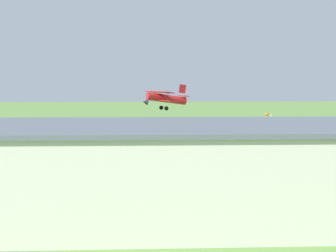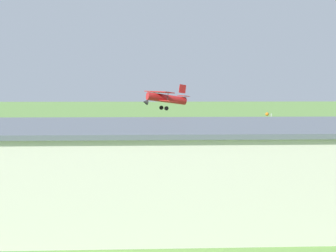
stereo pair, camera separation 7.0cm
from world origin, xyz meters
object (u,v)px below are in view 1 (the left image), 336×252
Objects in this scene: hangar at (175,170)px; person_near_hangar_door at (308,165)px; windsock at (268,117)px; person_watching_takeoff at (43,172)px; biplane at (165,98)px; person_at_fence_line at (43,164)px; person_beside_truck at (327,173)px.

hangar is 24.56× the size of person_near_hangar_door.
hangar reaches higher than windsock.
person_watching_takeoff is at bearing 6.23° from person_near_hangar_door.
biplane is 5.26× the size of person_watching_takeoff.
person_at_fence_line is 0.27× the size of windsock.
person_watching_takeoff is 32.67m from person_beside_truck.
person_at_fence_line is 33.63m from person_near_hangar_door.
biplane is (0.25, -29.30, 4.99)m from hangar.
person_beside_truck is at bearing -145.50° from hangar.
person_watching_takeoff is at bearing -2.73° from person_beside_truck.
windsock reaches higher than person_beside_truck.
person_beside_truck is 1.13× the size of person_near_hangar_door.
biplane is 22.88m from person_near_hangar_door.
windsock is (-0.10, -19.57, 4.57)m from person_near_hangar_door.
person_beside_truck is at bearing 90.64° from windsock.
person_beside_truck reaches higher than person_at_fence_line.
person_beside_truck reaches higher than person_watching_takeoff.
hangar is at bearing 136.63° from person_watching_takeoff.
person_at_fence_line reaches higher than person_watching_takeoff.
person_watching_takeoff is 0.26× the size of windsock.
windsock reaches higher than person_near_hangar_door.
biplane is at bearing -43.01° from person_beside_truck.
person_watching_takeoff is at bearing 104.83° from person_at_fence_line.
person_watching_takeoff is 0.97× the size of person_at_fence_line.
person_near_hangar_door is (-32.26, -3.52, -0.02)m from person_watching_takeoff.
person_watching_takeoff is 1.02× the size of person_near_hangar_door.
person_at_fence_line is 38.50m from windsock.
hangar is at bearing 34.50° from person_beside_truck.
hangar reaches higher than person_near_hangar_door.
person_beside_truck is 5.09m from person_near_hangar_door.
person_at_fence_line is (1.33, -5.02, 0.02)m from person_watching_takeoff.
person_near_hangar_door is at bearing 177.44° from person_at_fence_line.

